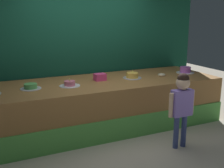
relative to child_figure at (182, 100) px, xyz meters
The scene contains 10 objects.
ground_plane 1.20m from the child_figure, 141.55° to the left, with size 12.00×12.00×0.00m, color #BCB29E.
stage_platform 1.51m from the child_figure, 120.15° to the left, with size 4.26×1.40×0.83m.
curtain_backdrop 2.34m from the child_figure, 109.68° to the left, with size 4.97×0.08×3.05m, color #144C38.
child_figure is the anchor object (origin of this frame).
pink_box 1.54m from the child_figure, 118.92° to the left, with size 0.20×0.16×0.12m, color #F0448A.
donut 1.29m from the child_figure, 68.74° to the left, with size 0.15×0.15×0.04m, color beige.
cake_left 2.31m from the child_figure, 147.51° to the left, with size 0.32×0.32×0.08m.
cake_center 1.78m from the child_figure, 139.26° to the left, with size 0.34×0.34×0.14m.
cake_right 1.27m from the child_figure, 96.24° to the left, with size 0.34×0.34×0.16m.
cake_far_right 1.65m from the child_figure, 49.50° to the left, with size 0.36×0.36×0.12m.
Camera 1 is at (-1.80, -3.67, 1.92)m, focal length 44.41 mm.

